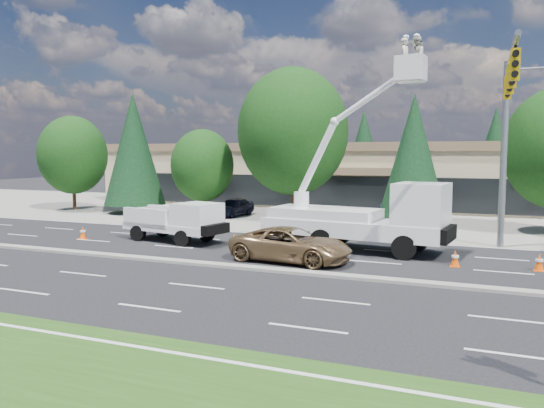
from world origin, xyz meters
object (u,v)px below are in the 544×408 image
at_px(bucket_truck, 369,207).
at_px(minivan, 291,245).
at_px(utility_pickup, 178,225).
at_px(signal_mast, 507,121).

height_order(bucket_truck, minivan, bucket_truck).
bearing_deg(utility_pickup, bucket_truck, 17.68).
xyz_separation_m(utility_pickup, bucket_truck, (9.78, 1.06, 1.24)).
distance_m(signal_mast, bucket_truck, 7.18).
bearing_deg(minivan, signal_mast, -54.22).
height_order(signal_mast, bucket_truck, bucket_truck).
bearing_deg(minivan, bucket_truck, -30.88).
distance_m(signal_mast, utility_pickup, 16.63).
bearing_deg(minivan, utility_pickup, 76.09).
height_order(utility_pickup, bucket_truck, bucket_truck).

